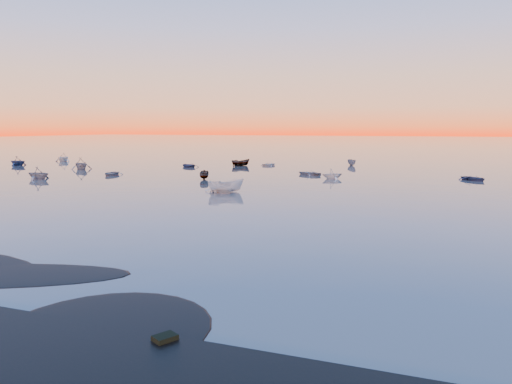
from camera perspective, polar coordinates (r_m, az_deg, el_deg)
The scene contains 4 objects.
ground at distance 119.21m, azimuth 11.39°, elevation 3.81°, with size 600.00×600.00×0.00m, color #655A54.
moored_fleet at distance 73.42m, azimuth 5.23°, elevation 1.75°, with size 124.00×58.00×1.20m, color silver, non-canonical shape.
boat_near_left at distance 55.94m, azimuth -3.93°, elevation -0.01°, with size 4.02×1.68×1.01m, color silver.
boat_near_center at distance 55.77m, azimuth -3.45°, elevation -0.03°, with size 4.15×1.75×1.43m, color silver.
Camera 1 is at (19.75, -17.35, 7.22)m, focal length 35.00 mm.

